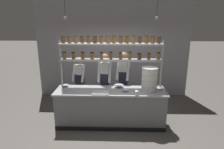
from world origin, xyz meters
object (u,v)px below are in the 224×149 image
object	(u,v)px
chef_right	(123,78)
serving_cup_front	(137,93)
container_stack	(149,79)
cutting_board	(100,93)
prep_bowl_near_left	(65,86)
prep_bowl_center_front	(119,86)
chef_left	(80,80)
spice_shelf_unit	(111,52)
chef_center	(105,80)
prep_bowl_center_back	(126,91)

from	to	relation	value
chef_right	serving_cup_front	distance (m)	1.09
container_stack	cutting_board	distance (m)	1.24
cutting_board	serving_cup_front	bearing A→B (deg)	-6.26
container_stack	serving_cup_front	world-z (taller)	container_stack
container_stack	serving_cup_front	size ratio (longest dim) A/B	5.64
prep_bowl_near_left	prep_bowl_center_front	size ratio (longest dim) A/B	0.74
chef_left	spice_shelf_unit	bearing A→B (deg)	-12.48
chef_left	cutting_board	distance (m)	1.26
chef_left	chef_right	size ratio (longest dim) A/B	0.90
chef_center	chef_left	bearing A→B (deg)	165.64
chef_right	prep_bowl_center_front	world-z (taller)	chef_right
chef_center	prep_bowl_center_back	bearing A→B (deg)	-45.19
chef_right	prep_bowl_center_back	bearing A→B (deg)	-71.49
chef_right	prep_bowl_near_left	distance (m)	1.61
container_stack	serving_cup_front	xyz separation A→B (m)	(-0.33, -0.32, -0.24)
cutting_board	prep_bowl_center_front	bearing A→B (deg)	44.96
prep_bowl_center_front	cutting_board	bearing A→B (deg)	-135.04
spice_shelf_unit	chef_right	size ratio (longest dim) A/B	1.50
spice_shelf_unit	prep_bowl_near_left	distance (m)	1.48
chef_left	serving_cup_front	xyz separation A→B (m)	(1.55, -1.15, 0.07)
chef_left	prep_bowl_near_left	world-z (taller)	chef_left
container_stack	prep_bowl_center_front	size ratio (longest dim) A/B	2.40
spice_shelf_unit	chef_center	xyz separation A→B (m)	(-0.18, 0.25, -0.81)
serving_cup_front	prep_bowl_center_back	bearing A→B (deg)	136.91
chef_center	cutting_board	xyz separation A→B (m)	(-0.05, -0.79, -0.08)
cutting_board	container_stack	bearing A→B (deg)	10.89
chef_right	prep_bowl_near_left	xyz separation A→B (m)	(-1.53, -0.51, -0.08)
serving_cup_front	prep_bowl_center_front	bearing A→B (deg)	127.58
prep_bowl_center_front	prep_bowl_center_back	bearing A→B (deg)	-61.77
chef_left	cutting_board	xyz separation A→B (m)	(0.70, -1.05, 0.03)
chef_right	serving_cup_front	bearing A→B (deg)	-58.81
chef_right	prep_bowl_center_front	bearing A→B (deg)	-87.64
chef_center	prep_bowl_center_front	distance (m)	0.53
prep_bowl_near_left	prep_bowl_center_back	distance (m)	1.59
prep_bowl_near_left	serving_cup_front	distance (m)	1.89
chef_left	container_stack	xyz separation A→B (m)	(1.88, -0.83, 0.31)
spice_shelf_unit	container_stack	world-z (taller)	spice_shelf_unit
cutting_board	prep_bowl_center_front	world-z (taller)	prep_bowl_center_front
chef_center	prep_bowl_near_left	world-z (taller)	chef_center
chef_right	container_stack	size ratio (longest dim) A/B	3.01
prep_bowl_center_back	chef_right	bearing A→B (deg)	92.52
chef_left	chef_center	distance (m)	0.80
spice_shelf_unit	chef_left	world-z (taller)	spice_shelf_unit
spice_shelf_unit	chef_left	bearing A→B (deg)	151.48
chef_right	container_stack	xyz separation A→B (m)	(0.62, -0.73, 0.19)
chef_right	chef_center	bearing A→B (deg)	-146.71
spice_shelf_unit	chef_left	distance (m)	1.40
chef_right	prep_bowl_center_back	size ratio (longest dim) A/B	10.55
prep_bowl_center_front	serving_cup_front	size ratio (longest dim) A/B	2.35
spice_shelf_unit	prep_bowl_near_left	world-z (taller)	spice_shelf_unit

